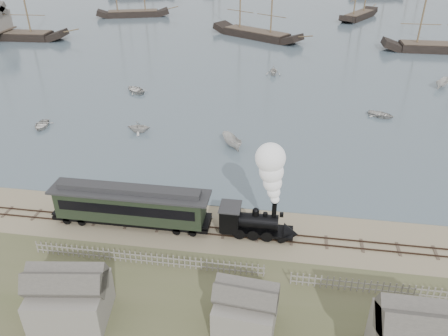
# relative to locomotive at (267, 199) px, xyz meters

# --- Properties ---
(ground) EXTENTS (600.00, 600.00, 0.00)m
(ground) POSITION_rel_locomotive_xyz_m (-2.65, 2.00, -3.98)
(ground) COLOR tan
(ground) RESTS_ON ground
(rail_track) EXTENTS (120.00, 1.80, 0.16)m
(rail_track) POSITION_rel_locomotive_xyz_m (-2.65, 0.00, -3.94)
(rail_track) COLOR #33241C
(rail_track) RESTS_ON ground
(picket_fence_west) EXTENTS (19.00, 0.10, 1.20)m
(picket_fence_west) POSITION_rel_locomotive_xyz_m (-9.15, -5.00, -3.98)
(picket_fence_west) COLOR gray
(picket_fence_west) RESTS_ON ground
(picket_fence_east) EXTENTS (15.00, 0.10, 1.20)m
(picket_fence_east) POSITION_rel_locomotive_xyz_m (9.85, -5.50, -3.98)
(picket_fence_east) COLOR gray
(picket_fence_east) RESTS_ON ground
(shed_left) EXTENTS (5.00, 4.00, 4.10)m
(shed_left) POSITION_rel_locomotive_xyz_m (-12.65, -11.00, -3.98)
(shed_left) COLOR gray
(shed_left) RESTS_ON ground
(shed_mid) EXTENTS (4.00, 3.50, 3.60)m
(shed_mid) POSITION_rel_locomotive_xyz_m (-0.65, -10.00, -3.98)
(shed_mid) COLOR gray
(shed_mid) RESTS_ON ground
(locomotive) EXTENTS (6.89, 2.57, 8.59)m
(locomotive) POSITION_rel_locomotive_xyz_m (0.00, 0.00, 0.00)
(locomotive) COLOR black
(locomotive) RESTS_ON ground
(passenger_coach) EXTENTS (14.37, 2.77, 3.49)m
(passenger_coach) POSITION_rel_locomotive_xyz_m (-12.10, 0.00, -1.78)
(passenger_coach) COLOR black
(passenger_coach) RESTS_ON ground
(beached_dinghy) EXTENTS (2.92, 3.68, 0.68)m
(beached_dinghy) POSITION_rel_locomotive_xyz_m (-6.48, 1.85, -3.64)
(beached_dinghy) COLOR beige
(beached_dinghy) RESTS_ON ground
(rowboat_0) EXTENTS (3.90, 3.09, 0.73)m
(rowboat_0) POSITION_rel_locomotive_xyz_m (-31.25, 18.65, -3.55)
(rowboat_0) COLOR beige
(rowboat_0) RESTS_ON harbor_water
(rowboat_1) EXTENTS (2.75, 3.14, 1.58)m
(rowboat_1) POSITION_rel_locomotive_xyz_m (-17.83, 19.19, -3.13)
(rowboat_1) COLOR beige
(rowboat_1) RESTS_ON harbor_water
(rowboat_2) EXTENTS (3.86, 3.46, 1.46)m
(rowboat_2) POSITION_rel_locomotive_xyz_m (-5.26, 16.81, -3.19)
(rowboat_2) COLOR beige
(rowboat_2) RESTS_ON harbor_water
(rowboat_3) EXTENTS (3.88, 4.38, 0.75)m
(rowboat_3) POSITION_rel_locomotive_xyz_m (14.35, 29.32, -3.54)
(rowboat_3) COLOR beige
(rowboat_3) RESTS_ON harbor_water
(rowboat_5) EXTENTS (3.85, 3.40, 1.45)m
(rowboat_5) POSITION_rel_locomotive_xyz_m (26.37, 43.94, -3.19)
(rowboat_5) COLOR beige
(rowboat_5) RESTS_ON harbor_water
(rowboat_6) EXTENTS (4.87, 5.00, 0.85)m
(rowboat_6) POSITION_rel_locomotive_xyz_m (-23.34, 34.02, -3.50)
(rowboat_6) COLOR beige
(rowboat_6) RESTS_ON harbor_water
(rowboat_7) EXTENTS (3.26, 2.87, 1.62)m
(rowboat_7) POSITION_rel_locomotive_xyz_m (-1.73, 46.35, -3.11)
(rowboat_7) COLOR beige
(rowboat_7) RESTS_ON harbor_water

